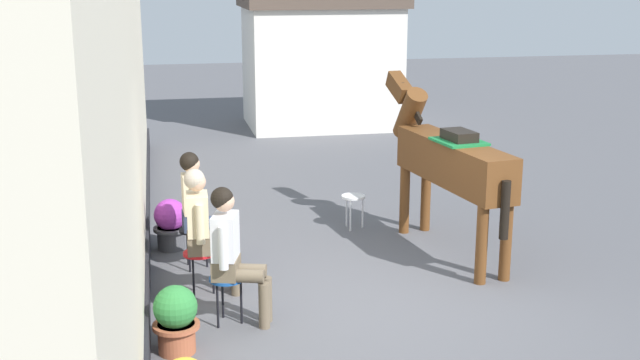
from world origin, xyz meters
The scene contains 10 objects.
ground_plane centered at (0.00, 3.00, 0.00)m, with size 40.00×40.00×0.00m, color #56565B.
pub_facade_wall centered at (-2.55, 1.50, 1.54)m, with size 0.34×14.00×3.40m.
distant_cottage centered at (1.40, 10.03, 1.80)m, with size 3.40×2.60×3.50m.
seated_visitor_near centered at (-1.55, -0.20, 0.78)m, with size 0.61×0.48×1.39m.
seated_visitor_middle centered at (-1.76, 0.61, 0.78)m, with size 0.61×0.49×1.39m.
seated_visitor_far centered at (-1.78, 1.44, 0.78)m, with size 0.61×0.49×1.39m.
saddled_horse_center centered at (1.23, 1.42, 1.16)m, with size 0.76×2.98×2.06m.
flower_planter_inner_near centered at (-2.12, -0.72, 0.33)m, with size 0.43×0.43×0.64m.
flower_planter_farthest centered at (-2.10, 2.19, 0.33)m, with size 0.43×0.43×0.64m.
spare_stool_white centered at (0.33, 2.54, 0.40)m, with size 0.32×0.32×0.46m.
Camera 1 is at (-2.20, -7.70, 3.39)m, focal length 45.97 mm.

